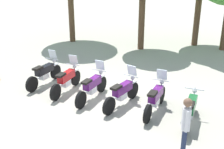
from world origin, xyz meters
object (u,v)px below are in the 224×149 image
Objects in this scene: motorcycle_1 at (66,80)px; motorcycle_4 at (155,98)px; motorcycle_0 at (45,73)px; person_0 at (186,124)px; motorcycle_3 at (122,92)px; motorcycle_5 at (191,109)px; motorcycle_2 at (92,86)px.

motorcycle_1 is 1.00× the size of motorcycle_4.
motorcycle_4 is (4.86, -0.69, 0.00)m from motorcycle_0.
motorcycle_4 is 1.27× the size of person_0.
motorcycle_1 is (1.21, -0.33, 0.00)m from motorcycle_0.
motorcycle_0 is at bearing 94.22° from motorcycle_3.
motorcycle_5 is 1.87m from person_0.
person_0 reaches higher than motorcycle_0.
motorcycle_2 is 1.27× the size of person_0.
motorcycle_5 is at bearing -102.18° from motorcycle_4.
motorcycle_4 is 1.00× the size of motorcycle_5.
motorcycle_1 is 3.67m from motorcycle_4.
person_0 reaches higher than motorcycle_5.
motorcycle_2 reaches higher than motorcycle_5.
motorcycle_3 is (2.44, -0.33, 0.00)m from motorcycle_1.
motorcycle_4 is at bearing -77.42° from motorcycle_3.
motorcycle_2 is 1.00× the size of motorcycle_5.
motorcycle_1 is 1.00× the size of motorcycle_2.
motorcycle_1 is 1.24m from motorcycle_2.
motorcycle_2 and motorcycle_4 have the same top height.
motorcycle_3 is 2.45m from motorcycle_5.
motorcycle_3 is 0.98× the size of motorcycle_5.
motorcycle_5 is (1.21, -0.37, -0.01)m from motorcycle_4.
motorcycle_2 is (2.43, -0.55, 0.00)m from motorcycle_0.
motorcycle_2 and motorcycle_3 have the same top height.
motorcycle_5 is (4.86, -0.73, -0.01)m from motorcycle_1.
motorcycle_4 is at bearing 74.69° from motorcycle_5.
motorcycle_5 is at bearing -92.28° from motorcycle_2.
motorcycle_0 is 1.00× the size of motorcycle_5.
person_0 is (4.89, -2.53, 0.49)m from motorcycle_1.
motorcycle_0 is 1.27× the size of person_0.
motorcycle_3 and motorcycle_4 have the same top height.
motorcycle_0 is at bearing 86.60° from motorcycle_4.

